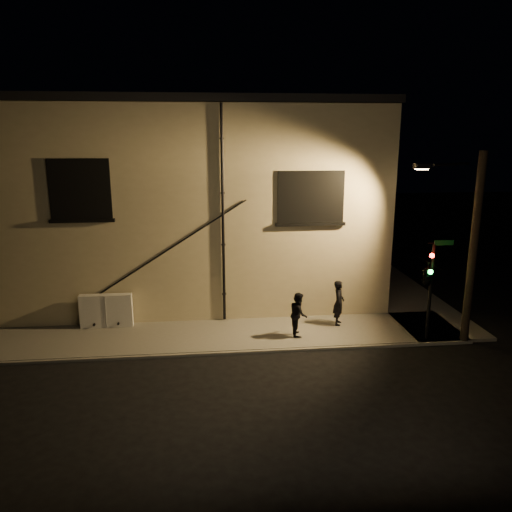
{
  "coord_description": "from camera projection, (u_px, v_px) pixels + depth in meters",
  "views": [
    {
      "loc": [
        -2.57,
        -15.87,
        7.39
      ],
      "look_at": [
        -0.66,
        1.8,
        3.0
      ],
      "focal_mm": 35.0,
      "sensor_mm": 36.0,
      "label": 1
    }
  ],
  "objects": [
    {
      "name": "ground",
      "position": [
        280.0,
        351.0,
        17.36
      ],
      "size": [
        90.0,
        90.0,
        0.0
      ],
      "primitive_type": "plane",
      "color": "black"
    },
    {
      "name": "utility_cabinet",
      "position": [
        106.0,
        311.0,
        19.12
      ],
      "size": [
        1.96,
        0.33,
        1.29
      ],
      "primitive_type": "cube",
      "color": "silver",
      "rests_on": "sidewalk"
    },
    {
      "name": "streetlamp_pole",
      "position": [
        470.0,
        244.0,
        17.29
      ],
      "size": [
        2.02,
        1.38,
        6.83
      ],
      "color": "black",
      "rests_on": "ground"
    },
    {
      "name": "traffic_signal",
      "position": [
        428.0,
        274.0,
        17.46
      ],
      "size": [
        1.15,
        2.11,
        3.64
      ],
      "color": "black",
      "rests_on": "sidewalk"
    },
    {
      "name": "pedestrian_b",
      "position": [
        299.0,
        314.0,
        18.3
      ],
      "size": [
        0.68,
        0.84,
        1.62
      ],
      "primitive_type": "imported",
      "rotation": [
        0.0,
        0.0,
        1.49
      ],
      "color": "black",
      "rests_on": "sidewalk"
    },
    {
      "name": "sidewalk",
      "position": [
        292.0,
        306.0,
        21.7
      ],
      "size": [
        21.0,
        16.0,
        0.12
      ],
      "color": "#66635C",
      "rests_on": "ground"
    },
    {
      "name": "pedestrian_a",
      "position": [
        339.0,
        303.0,
        19.32
      ],
      "size": [
        0.61,
        0.74,
        1.76
      ],
      "primitive_type": "imported",
      "rotation": [
        0.0,
        0.0,
        1.24
      ],
      "color": "black",
      "rests_on": "sidewalk"
    },
    {
      "name": "building",
      "position": [
        193.0,
        195.0,
        24.67
      ],
      "size": [
        16.2,
        12.23,
        8.8
      ],
      "color": "#C7B88F",
      "rests_on": "ground"
    }
  ]
}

